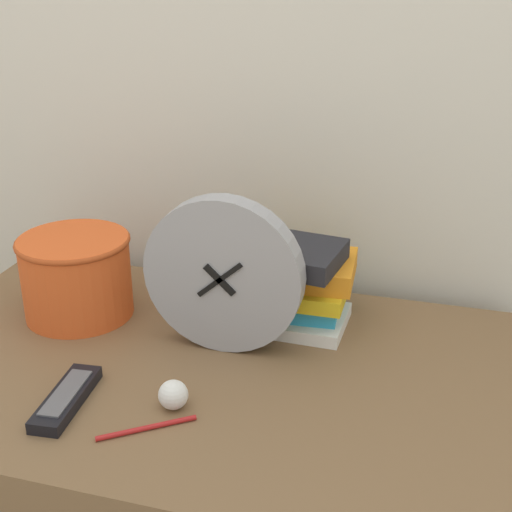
{
  "coord_description": "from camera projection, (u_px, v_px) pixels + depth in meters",
  "views": [
    {
      "loc": [
        0.39,
        -0.65,
        1.4
      ],
      "look_at": [
        0.07,
        0.47,
        0.9
      ],
      "focal_mm": 50.0,
      "sensor_mm": 36.0,
      "label": 1
    }
  ],
  "objects": [
    {
      "name": "pen",
      "position": [
        147.0,
        428.0,
        1.06
      ],
      "size": [
        0.13,
        0.1,
        0.01
      ],
      "color": "#B21E1E",
      "rests_on": "desk"
    },
    {
      "name": "wall_back",
      "position": [
        261.0,
        58.0,
        1.42
      ],
      "size": [
        6.0,
        0.04,
        2.4
      ],
      "color": "silver",
      "rests_on": "ground_plane"
    },
    {
      "name": "basket",
      "position": [
        76.0,
        274.0,
        1.37
      ],
      "size": [
        0.22,
        0.22,
        0.16
      ],
      "color": "#E05623",
      "rests_on": "desk"
    },
    {
      "name": "desk_clock",
      "position": [
        223.0,
        275.0,
        1.23
      ],
      "size": [
        0.28,
        0.04,
        0.28
      ],
      "color": "#99999E",
      "rests_on": "desk"
    },
    {
      "name": "book_stack",
      "position": [
        290.0,
        282.0,
        1.35
      ],
      "size": [
        0.24,
        0.21,
        0.17
      ],
      "color": "white",
      "rests_on": "desk"
    },
    {
      "name": "tv_remote",
      "position": [
        66.0,
        398.0,
        1.12
      ],
      "size": [
        0.06,
        0.17,
        0.02
      ],
      "color": "black",
      "rests_on": "desk"
    },
    {
      "name": "crumpled_paper_ball",
      "position": [
        173.0,
        395.0,
        1.11
      ],
      "size": [
        0.05,
        0.05,
        0.05
      ],
      "color": "white",
      "rests_on": "desk"
    }
  ]
}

